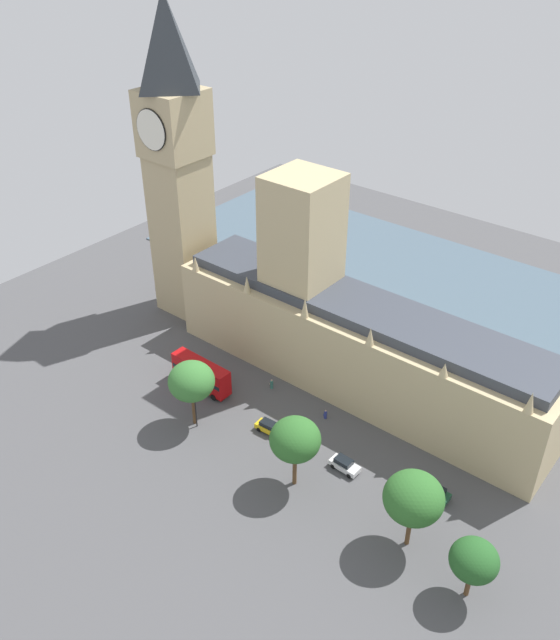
{
  "coord_description": "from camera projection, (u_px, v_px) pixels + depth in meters",
  "views": [
    {
      "loc": [
        70.54,
        43.33,
        65.99
      ],
      "look_at": [
        1.0,
        -13.0,
        7.96
      ],
      "focal_mm": 37.59,
      "sensor_mm": 36.0,
      "label": 1
    }
  ],
  "objects": [
    {
      "name": "car_yellow_cab_corner",
      "position": [
        270.0,
        427.0,
        95.91
      ],
      "size": [
        2.02,
        4.46,
        1.74
      ],
      "rotation": [
        0.0,
        0.0,
        0.06
      ],
      "color": "gold",
      "rests_on": "ground"
    },
    {
      "name": "river_thames",
      "position": [
        455.0,
        295.0,
        128.36
      ],
      "size": [
        41.45,
        129.59,
        0.25
      ],
      "primitive_type": "cube",
      "color": "#475B6B",
      "rests_on": "ground"
    },
    {
      "name": "plane_tree_midblock",
      "position": [
        474.0,
        560.0,
        71.18
      ],
      "size": [
        5.37,
        5.37,
        8.09
      ],
      "color": "brown",
      "rests_on": "ground"
    },
    {
      "name": "parliament_building",
      "position": [
        347.0,
        331.0,
        102.37
      ],
      "size": [
        13.87,
        62.1,
        31.69
      ],
      "color": "tan",
      "rests_on": "ground"
    },
    {
      "name": "plane_tree_far_end",
      "position": [
        295.0,
        440.0,
        83.97
      ],
      "size": [
        6.58,
        6.58,
        10.53
      ],
      "color": "brown",
      "rests_on": "ground"
    },
    {
      "name": "pedestrian_near_tower",
      "position": [
        325.0,
        415.0,
        98.54
      ],
      "size": [
        0.58,
        0.47,
        1.51
      ],
      "rotation": [
        0.0,
        0.0,
        4.58
      ],
      "color": "navy",
      "rests_on": "ground"
    },
    {
      "name": "street_lamp_slot_10",
      "position": [
        195.0,
        405.0,
        95.21
      ],
      "size": [
        0.56,
        0.56,
        5.76
      ],
      "color": "black",
      "rests_on": "ground"
    },
    {
      "name": "car_dark_green_trailing",
      "position": [
        435.0,
        492.0,
        85.67
      ],
      "size": [
        1.86,
        4.17,
        1.74
      ],
      "rotation": [
        0.0,
        0.0,
        3.15
      ],
      "color": "#19472D",
      "rests_on": "ground"
    },
    {
      "name": "clock_tower",
      "position": [
        176.0,
        159.0,
        110.09
      ],
      "size": [
        9.45,
        9.45,
        54.82
      ],
      "color": "tan",
      "rests_on": "ground"
    },
    {
      "name": "car_white_by_river_gate",
      "position": [
        344.0,
        464.0,
        89.74
      ],
      "size": [
        2.02,
        4.25,
        1.74
      ],
      "rotation": [
        0.0,
        0.0,
        -0.03
      ],
      "color": "silver",
      "rests_on": "ground"
    },
    {
      "name": "plane_tree_leading",
      "position": [
        414.0,
        498.0,
        75.87
      ],
      "size": [
        7.07,
        7.07,
        10.76
      ],
      "color": "brown",
      "rests_on": "ground"
    },
    {
      "name": "double_decker_bus_under_trees",
      "position": [
        201.0,
        373.0,
        103.66
      ],
      "size": [
        2.71,
        10.52,
        4.75
      ],
      "rotation": [
        0.0,
        0.0,
        3.13
      ],
      "color": "#B20C0F",
      "rests_on": "ground"
    },
    {
      "name": "pedestrian_kerbside",
      "position": [
        272.0,
        384.0,
        104.42
      ],
      "size": [
        0.54,
        0.64,
        1.69
      ],
      "rotation": [
        0.0,
        0.0,
        3.31
      ],
      "color": "#336B60",
      "rests_on": "ground"
    },
    {
      "name": "plane_tree_opposite_hall",
      "position": [
        191.0,
        381.0,
        93.91
      ],
      "size": [
        6.62,
        6.62,
        10.51
      ],
      "color": "brown",
      "rests_on": "ground"
    },
    {
      "name": "ground_plane",
      "position": [
        348.0,
        388.0,
        104.78
      ],
      "size": [
        143.99,
        143.99,
        0.0
      ],
      "primitive_type": "plane",
      "color": "#4C4C4F"
    }
  ]
}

